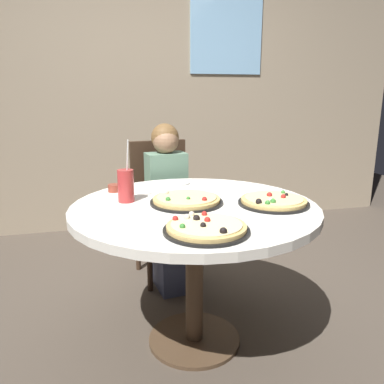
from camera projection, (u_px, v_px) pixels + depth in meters
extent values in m
plane|color=#4C4238|center=(194.00, 340.00, 2.06)|extent=(8.00, 8.00, 0.00)
cube|color=gray|center=(141.00, 73.00, 3.57)|extent=(5.20, 0.12, 2.90)
cube|color=#8CBFE5|center=(227.00, 31.00, 3.61)|extent=(0.70, 0.02, 0.76)
cylinder|color=silver|center=(195.00, 208.00, 1.88)|extent=(1.19, 1.19, 0.04)
cylinder|color=#4C3826|center=(194.00, 277.00, 1.97)|extent=(0.09, 0.09, 0.69)
cylinder|color=#4C3826|center=(194.00, 338.00, 2.05)|extent=(0.48, 0.48, 0.02)
cube|color=#382619|center=(166.00, 218.00, 2.69)|extent=(0.44, 0.44, 0.04)
cube|color=#382619|center=(158.00, 177.00, 2.78)|extent=(0.40, 0.09, 0.52)
cylinder|color=#382619|center=(150.00, 262.00, 2.53)|extent=(0.04, 0.04, 0.41)
cylinder|color=#382619|center=(198.00, 254.00, 2.65)|extent=(0.04, 0.04, 0.41)
cylinder|color=#382619|center=(138.00, 243.00, 2.84)|extent=(0.04, 0.04, 0.41)
cylinder|color=#382619|center=(182.00, 237.00, 2.95)|extent=(0.04, 0.04, 0.41)
cube|color=#3F4766|center=(174.00, 255.00, 2.59)|extent=(0.28, 0.35, 0.45)
cube|color=slate|center=(166.00, 185.00, 2.61)|extent=(0.28, 0.19, 0.44)
sphere|color=#997051|center=(166.00, 141.00, 2.53)|extent=(0.17, 0.17, 0.17)
sphere|color=brown|center=(165.00, 137.00, 2.55)|extent=(0.18, 0.18, 0.18)
cylinder|color=black|center=(186.00, 202.00, 1.89)|extent=(0.36, 0.36, 0.01)
cylinder|color=#D8B266|center=(186.00, 199.00, 1.89)|extent=(0.33, 0.33, 0.02)
cylinder|color=beige|center=(186.00, 197.00, 1.88)|extent=(0.29, 0.29, 0.01)
sphere|color=#B2231E|center=(204.00, 199.00, 1.82)|extent=(0.02, 0.02, 0.02)
sphere|color=beige|center=(166.00, 192.00, 1.94)|extent=(0.02, 0.02, 0.02)
sphere|color=#387F33|center=(188.00, 198.00, 1.84)|extent=(0.02, 0.02, 0.02)
sphere|color=#387F33|center=(168.00, 199.00, 1.82)|extent=(0.02, 0.02, 0.02)
sphere|color=beige|center=(165.00, 193.00, 1.94)|extent=(0.02, 0.02, 0.02)
cylinder|color=black|center=(206.00, 230.00, 1.50)|extent=(0.34, 0.34, 0.01)
cylinder|color=#D8B266|center=(206.00, 227.00, 1.50)|extent=(0.31, 0.31, 0.02)
cylinder|color=beige|center=(206.00, 224.00, 1.49)|extent=(0.28, 0.28, 0.01)
sphere|color=#B2231E|center=(204.00, 214.00, 1.60)|extent=(0.02, 0.02, 0.02)
sphere|color=black|center=(196.00, 218.00, 1.54)|extent=(0.03, 0.03, 0.03)
sphere|color=#B2231E|center=(207.00, 220.00, 1.52)|extent=(0.02, 0.02, 0.02)
sphere|color=beige|center=(192.00, 214.00, 1.59)|extent=(0.02, 0.02, 0.02)
sphere|color=#387F33|center=(182.00, 226.00, 1.45)|extent=(0.02, 0.02, 0.02)
sphere|color=black|center=(203.00, 225.00, 1.46)|extent=(0.02, 0.02, 0.02)
sphere|color=beige|center=(187.00, 217.00, 1.56)|extent=(0.03, 0.03, 0.03)
sphere|color=#B2231E|center=(175.00, 219.00, 1.54)|extent=(0.02, 0.02, 0.02)
sphere|color=black|center=(223.00, 231.00, 1.39)|extent=(0.03, 0.03, 0.03)
cylinder|color=black|center=(273.00, 203.00, 1.87)|extent=(0.34, 0.34, 0.01)
cylinder|color=#D8B266|center=(274.00, 200.00, 1.87)|extent=(0.31, 0.31, 0.02)
cylinder|color=beige|center=(274.00, 198.00, 1.87)|extent=(0.28, 0.28, 0.01)
sphere|color=#B2231E|center=(269.00, 195.00, 1.89)|extent=(0.03, 0.03, 0.03)
sphere|color=black|center=(259.00, 202.00, 1.77)|extent=(0.03, 0.03, 0.03)
sphere|color=black|center=(286.00, 195.00, 1.90)|extent=(0.02, 0.02, 0.02)
sphere|color=#387F33|center=(273.00, 201.00, 1.78)|extent=(0.03, 0.03, 0.03)
sphere|color=#387F33|center=(283.00, 192.00, 1.95)|extent=(0.02, 0.02, 0.02)
sphere|color=#387F33|center=(268.00, 203.00, 1.76)|extent=(0.02, 0.02, 0.02)
sphere|color=beige|center=(271.00, 200.00, 1.80)|extent=(0.03, 0.03, 0.03)
sphere|color=#B2231E|center=(283.00, 197.00, 1.86)|extent=(0.02, 0.02, 0.02)
cylinder|color=#B73333|center=(126.00, 186.00, 1.90)|extent=(0.08, 0.08, 0.16)
cylinder|color=white|center=(127.00, 162.00, 1.88)|extent=(0.02, 0.03, 0.22)
cylinder|color=brown|center=(114.00, 188.00, 2.11)|extent=(0.07, 0.07, 0.04)
cylinder|color=white|center=(174.00, 183.00, 2.30)|extent=(0.18, 0.18, 0.01)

